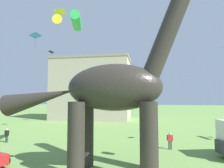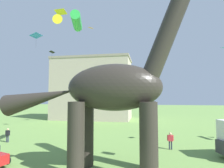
% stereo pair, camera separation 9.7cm
% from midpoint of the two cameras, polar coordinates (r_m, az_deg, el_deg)
% --- Properties ---
extents(dinosaur_sculpture, '(15.52, 3.29, 16.22)m').
position_cam_midpoint_polar(dinosaur_sculpture, '(13.20, 0.45, -1.01)').
color(dinosaur_sculpture, '#2D2823').
rests_on(dinosaur_sculpture, ground_plane).
extents(person_near_flyer, '(0.46, 0.20, 1.23)m').
position_cam_midpoint_polar(person_near_flyer, '(22.71, -7.62, -15.23)').
color(person_near_flyer, '#6B6056').
rests_on(person_near_flyer, ground_plane).
extents(person_vendor_side, '(0.55, 0.24, 1.46)m').
position_cam_midpoint_polar(person_vendor_side, '(21.09, -9.80, -15.68)').
color(person_vendor_side, '#6B6056').
rests_on(person_vendor_side, ground_plane).
extents(person_photographer, '(0.62, 0.27, 1.66)m').
position_cam_midpoint_polar(person_photographer, '(20.37, 17.38, -15.64)').
color(person_photographer, '#2D3347').
rests_on(person_photographer, ground_plane).
extents(person_far_spectator, '(0.59, 0.26, 1.59)m').
position_cam_midpoint_polar(person_far_spectator, '(25.41, -28.93, -13.06)').
color(person_far_spectator, '#2D3347').
rests_on(person_far_spectator, ground_plane).
extents(kite_drifting, '(1.19, 1.16, 1.22)m').
position_cam_midpoint_polar(kite_drifting, '(31.86, -17.62, 9.21)').
color(kite_drifting, black).
extents(kite_far_right, '(1.41, 1.07, 1.70)m').
position_cam_midpoint_polar(kite_far_right, '(25.80, -15.13, 20.27)').
color(kite_far_right, yellow).
extents(kite_far_left, '(1.05, 1.20, 0.23)m').
position_cam_midpoint_polar(kite_far_left, '(35.94, -6.34, 16.51)').
color(kite_far_left, orange).
extents(kite_near_high, '(1.24, 1.64, 1.99)m').
position_cam_midpoint_polar(kite_near_high, '(29.29, -21.86, 13.43)').
color(kite_near_high, '#287AE5').
extents(kite_apex, '(3.07, 3.26, 0.92)m').
position_cam_midpoint_polar(kite_apex, '(19.30, -11.66, 18.09)').
color(kite_apex, green).
extents(background_building_block, '(18.26, 9.45, 14.45)m').
position_cam_midpoint_polar(background_building_block, '(45.48, -5.81, -1.38)').
color(background_building_block, '#B7A893').
rests_on(background_building_block, ground_plane).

